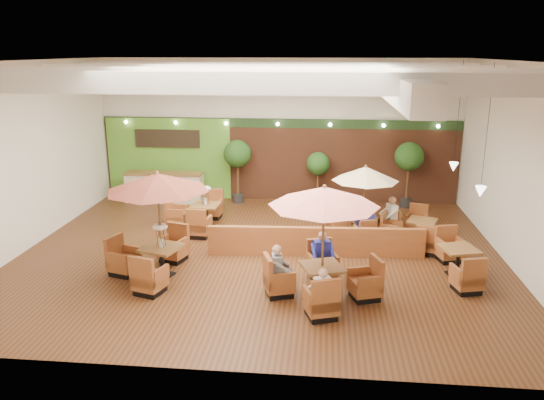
# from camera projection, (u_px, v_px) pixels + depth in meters

# --- Properties ---
(room) EXTENTS (14.04, 14.00, 5.52)m
(room) POSITION_uv_depth(u_px,v_px,m) (273.00, 125.00, 15.80)
(room) COLOR #381E0F
(room) RESTS_ON ground
(service_counter) EXTENTS (3.00, 0.75, 1.18)m
(service_counter) POSITION_uv_depth(u_px,v_px,m) (165.00, 187.00, 20.79)
(service_counter) COLOR beige
(service_counter) RESTS_ON ground
(booth_divider) EXTENTS (6.27, 0.52, 0.87)m
(booth_divider) POSITION_uv_depth(u_px,v_px,m) (316.00, 242.00, 15.34)
(booth_divider) COLOR brown
(booth_divider) RESTS_ON ground
(table_0) EXTENTS (2.79, 2.94, 2.85)m
(table_0) POSITION_uv_depth(u_px,v_px,m) (156.00, 203.00, 13.54)
(table_0) COLOR brown
(table_0) RESTS_ON ground
(table_1) EXTENTS (2.92, 2.92, 2.82)m
(table_1) POSITION_uv_depth(u_px,v_px,m) (323.00, 222.00, 12.37)
(table_1) COLOR brown
(table_1) RESTS_ON ground
(table_2) EXTENTS (2.38, 2.38, 2.31)m
(table_2) POSITION_uv_depth(u_px,v_px,m) (365.00, 187.00, 16.78)
(table_2) COLOR brown
(table_2) RESTS_ON ground
(table_3) EXTENTS (1.85, 2.72, 1.58)m
(table_3) POSITION_uv_depth(u_px,v_px,m) (198.00, 214.00, 17.87)
(table_3) COLOR brown
(table_3) RESTS_ON ground
(table_4) EXTENTS (1.07, 2.76, 0.99)m
(table_4) POSITION_uv_depth(u_px,v_px,m) (458.00, 262.00, 14.01)
(table_4) COLOR brown
(table_4) RESTS_ON ground
(table_5) EXTENTS (1.83, 2.61, 0.92)m
(table_5) POSITION_uv_depth(u_px,v_px,m) (412.00, 231.00, 16.47)
(table_5) COLOR brown
(table_5) RESTS_ON ground
(topiary_0) EXTENTS (1.06, 1.06, 2.47)m
(topiary_0) POSITION_uv_depth(u_px,v_px,m) (237.00, 156.00, 20.36)
(topiary_0) COLOR black
(topiary_0) RESTS_ON ground
(topiary_1) EXTENTS (0.89, 0.89, 2.06)m
(topiary_1) POSITION_uv_depth(u_px,v_px,m) (318.00, 166.00, 20.15)
(topiary_1) COLOR black
(topiary_1) RESTS_ON ground
(topiary_2) EXTENTS (1.07, 1.07, 2.50)m
(topiary_2) POSITION_uv_depth(u_px,v_px,m) (409.00, 159.00, 19.74)
(topiary_2) COLOR black
(topiary_2) RESTS_ON ground
(diner_0) EXTENTS (0.41, 0.38, 0.74)m
(diner_0) POSITION_uv_depth(u_px,v_px,m) (322.00, 287.00, 11.71)
(diner_0) COLOR white
(diner_0) RESTS_ON ground
(diner_1) EXTENTS (0.45, 0.39, 0.83)m
(diner_1) POSITION_uv_depth(u_px,v_px,m) (322.00, 251.00, 13.67)
(diner_1) COLOR #232A98
(diner_1) RESTS_ON ground
(diner_2) EXTENTS (0.38, 0.44, 0.84)m
(diner_2) POSITION_uv_depth(u_px,v_px,m) (279.00, 265.00, 12.78)
(diner_2) COLOR gray
(diner_2) RESTS_ON ground
(diner_3) EXTENTS (0.44, 0.40, 0.80)m
(diner_3) POSITION_uv_depth(u_px,v_px,m) (365.00, 220.00, 16.21)
(diner_3) COLOR #232A98
(diner_3) RESTS_ON ground
(diner_4) EXTENTS (0.42, 0.46, 0.84)m
(diner_4) POSITION_uv_depth(u_px,v_px,m) (390.00, 213.00, 16.93)
(diner_4) COLOR white
(diner_4) RESTS_ON ground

